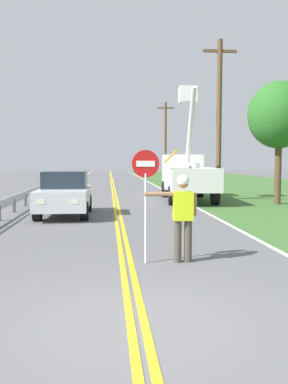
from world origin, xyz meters
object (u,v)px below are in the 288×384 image
object	(u,v)px
oncoming_sedan_nearest	(65,194)
utility_pole_near	(219,117)
stop_sign_paddle	(146,181)
utility_pole_mid	(165,140)
roadside_tree_verge	(279,116)
utility_bucket_truck	(187,173)
flagger_worker	(183,212)

from	to	relation	value
oncoming_sedan_nearest	utility_pole_near	size ratio (longest dim) A/B	0.49
oncoming_sedan_nearest	stop_sign_paddle	bearing A→B (deg)	-71.96
utility_pole_near	utility_pole_mid	size ratio (longest dim) A/B	1.03
utility_pole_near	utility_pole_mid	distance (m)	21.22
utility_pole_near	oncoming_sedan_nearest	bearing A→B (deg)	-143.40
roadside_tree_verge	utility_pole_near	bearing A→B (deg)	134.31
utility_bucket_truck	utility_pole_mid	bearing A→B (deg)	85.07
utility_bucket_truck	oncoming_sedan_nearest	bearing A→B (deg)	-135.51
utility_pole_mid	roadside_tree_verge	bearing A→B (deg)	-84.73
utility_pole_mid	oncoming_sedan_nearest	bearing A→B (deg)	-105.98
flagger_worker	roadside_tree_verge	world-z (taller)	roadside_tree_verge
utility_bucket_truck	roadside_tree_verge	world-z (taller)	utility_bucket_truck
utility_bucket_truck	utility_pole_mid	size ratio (longest dim) A/B	0.84
utility_bucket_truck	roadside_tree_verge	xyz separation A→B (m)	(3.99, -2.51, 2.84)
utility_pole_mid	roadside_tree_verge	xyz separation A→B (m)	(2.17, -23.58, -0.02)
roadside_tree_verge	oncoming_sedan_nearest	bearing A→B (deg)	-161.73
oncoming_sedan_nearest	utility_bucket_truck	bearing A→B (deg)	44.49
utility_pole_near	utility_pole_mid	world-z (taller)	utility_pole_near
stop_sign_paddle	roadside_tree_verge	xyz separation A→B (m)	(7.43, 10.72, 2.56)
utility_pole_near	roadside_tree_verge	world-z (taller)	utility_pole_near
flagger_worker	stop_sign_paddle	world-z (taller)	stop_sign_paddle
flagger_worker	stop_sign_paddle	xyz separation A→B (m)	(-0.77, -0.00, 0.66)
oncoming_sedan_nearest	utility_pole_mid	world-z (taller)	utility_pole_mid
utility_pole_near	stop_sign_paddle	bearing A→B (deg)	-111.40
utility_bucket_truck	oncoming_sedan_nearest	distance (m)	8.24
stop_sign_paddle	utility_bucket_truck	bearing A→B (deg)	75.44
stop_sign_paddle	oncoming_sedan_nearest	world-z (taller)	stop_sign_paddle
oncoming_sedan_nearest	utility_pole_mid	bearing A→B (deg)	74.02
utility_bucket_truck	oncoming_sedan_nearest	size ratio (longest dim) A/B	1.68
flagger_worker	utility_bucket_truck	xyz separation A→B (m)	(2.67, 13.22, 0.39)
roadside_tree_verge	stop_sign_paddle	bearing A→B (deg)	-124.72
stop_sign_paddle	utility_pole_mid	bearing A→B (deg)	81.29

